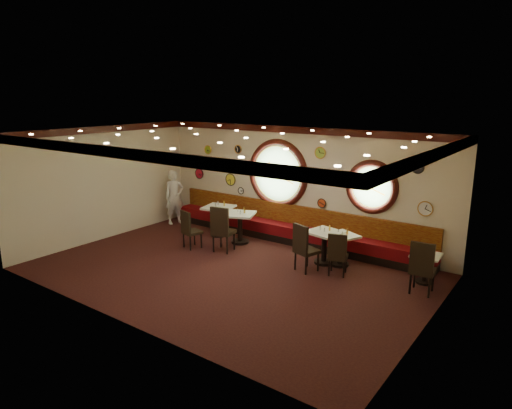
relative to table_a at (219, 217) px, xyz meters
name	(u,v)px	position (x,y,z in m)	size (l,w,h in m)	color
floor	(228,272)	(2.01, -2.03, -0.55)	(9.00, 6.00, 0.00)	black
ceiling	(226,134)	(2.01, -2.03, 2.65)	(9.00, 6.00, 0.02)	#B68C33
wall_back	(296,185)	(2.01, 0.97, 1.05)	(9.00, 0.02, 3.20)	beige
wall_front	(118,239)	(2.01, -5.03, 1.05)	(9.00, 0.02, 3.20)	beige
wall_left	(104,183)	(-2.49, -2.03, 1.05)	(0.02, 6.00, 3.20)	beige
wall_right	(432,243)	(6.51, -2.03, 1.05)	(0.02, 6.00, 3.20)	beige
molding_back	(296,130)	(2.01, 0.92, 2.56)	(9.00, 0.10, 0.18)	#330D09
molding_front	(114,152)	(2.01, -4.98, 2.56)	(9.00, 0.10, 0.18)	#330D09
molding_left	(101,129)	(-2.44, -2.03, 2.56)	(0.10, 6.00, 0.18)	#330D09
molding_right	(437,154)	(6.46, -2.03, 2.56)	(0.10, 6.00, 0.18)	#330D09
banquette_base	(290,239)	(2.01, 0.69, -0.45)	(8.00, 0.55, 0.20)	black
banquette_seat	(290,230)	(2.01, 0.69, -0.20)	(8.00, 0.55, 0.30)	#5A070D
banquette_back	(294,215)	(2.01, 0.91, 0.20)	(8.00, 0.10, 0.55)	#601107
porthole_left_glass	(278,174)	(1.41, 0.97, 1.30)	(1.66, 1.66, 0.02)	#7AA865
porthole_left_frame	(278,174)	(1.41, 0.95, 1.30)	(1.98, 1.98, 0.18)	#330D09
porthole_left_ring	(277,174)	(1.41, 0.92, 1.30)	(1.61, 1.61, 0.03)	#CA882F
porthole_right_glass	(372,187)	(4.21, 0.97, 1.25)	(1.10, 1.10, 0.02)	#7AA865
porthole_right_frame	(371,187)	(4.21, 0.95, 1.25)	(1.38, 1.38, 0.18)	#330D09
porthole_right_ring	(371,187)	(4.21, 0.92, 1.25)	(1.09, 1.09, 0.03)	#CA882F
wall_clock_0	(238,149)	(0.01, 0.93, 1.90)	(0.24, 0.24, 0.03)	black
wall_clock_1	(340,178)	(3.36, 0.93, 1.40)	(0.22, 0.22, 0.03)	#FFE254
wall_clock_2	(322,203)	(2.86, 0.93, 0.65)	(0.24, 0.24, 0.03)	#CF4118
wall_clock_3	(208,150)	(-1.19, 0.93, 1.80)	(0.26, 0.26, 0.03)	#83AF23
wall_clock_4	(241,191)	(0.11, 0.93, 0.65)	(0.20, 0.20, 0.03)	white
wall_clock_5	(320,153)	(2.76, 0.93, 2.00)	(0.30, 0.30, 0.03)	#93B93A
wall_clock_6	(231,179)	(-0.29, 0.93, 0.95)	(0.36, 0.36, 0.03)	yellow
wall_clock_7	(418,167)	(5.31, 0.93, 1.85)	(0.28, 0.28, 0.03)	black
wall_clock_8	(425,209)	(5.56, 0.93, 0.90)	(0.34, 0.34, 0.03)	white
wall_clock_9	(199,174)	(-1.59, 0.93, 1.00)	(0.32, 0.32, 0.03)	red
table_a	(219,217)	(0.00, 0.00, 0.00)	(0.96, 0.96, 0.88)	black
table_b	(240,224)	(0.93, -0.18, -0.01)	(1.02, 1.02, 0.86)	black
table_c	(324,243)	(3.56, -0.22, -0.04)	(0.88, 0.88, 0.82)	black
table_d	(340,246)	(3.94, -0.11, -0.06)	(0.94, 0.94, 0.78)	black
table_e	(425,265)	(5.91, 0.02, -0.14)	(0.64, 0.64, 0.66)	black
chair_a	(189,227)	(0.10, -1.34, 0.04)	(0.53, 0.53, 0.64)	black
chair_b	(222,226)	(1.01, -1.06, 0.15)	(0.61, 0.61, 0.76)	black
chair_c	(304,245)	(3.42, -0.97, 0.10)	(0.61, 0.61, 0.71)	black
chair_d	(338,252)	(4.17, -0.75, 0.03)	(0.53, 0.53, 0.63)	black
chair_e	(422,264)	(6.02, -0.63, 0.10)	(0.52, 0.52, 0.71)	black
condiment_a_salt	(218,203)	(-0.12, 0.12, 0.38)	(0.04, 0.04, 0.11)	silver
condiment_b_salt	(238,210)	(0.80, -0.11, 0.35)	(0.03, 0.03, 0.09)	silver
condiment_c_salt	(320,228)	(3.42, -0.18, 0.32)	(0.03, 0.03, 0.10)	silver
condiment_d_salt	(338,232)	(3.85, -0.08, 0.28)	(0.04, 0.04, 0.10)	#BCBCC1
condiment_a_pepper	(216,205)	(-0.02, -0.10, 0.38)	(0.04, 0.04, 0.11)	silver
condiment_b_pepper	(240,212)	(0.99, -0.25, 0.35)	(0.04, 0.04, 0.10)	silver
condiment_c_pepper	(325,230)	(3.58, -0.26, 0.31)	(0.03, 0.03, 0.09)	silver
condiment_d_pepper	(342,234)	(4.01, -0.18, 0.28)	(0.04, 0.04, 0.10)	#BCBCC1
condiment_a_bottle	(224,204)	(0.10, 0.14, 0.40)	(0.04, 0.04, 0.14)	gold
condiment_b_bottle	(244,210)	(1.02, -0.10, 0.39)	(0.05, 0.05, 0.17)	gold
condiment_c_bottle	(330,228)	(3.63, -0.10, 0.34)	(0.04, 0.04, 0.14)	gold
condiment_d_bottle	(347,231)	(4.06, -0.01, 0.30)	(0.05, 0.05, 0.15)	gold
condiment_e_salt	(425,250)	(5.86, 0.11, 0.16)	(0.04, 0.04, 0.11)	silver
condiment_e_pepper	(426,253)	(5.92, -0.05, 0.15)	(0.03, 0.03, 0.09)	silver
condiment_e_bottle	(432,251)	(6.01, 0.06, 0.19)	(0.05, 0.05, 0.17)	gold
waiter	(174,197)	(-1.99, 0.17, 0.31)	(0.63, 0.41, 1.72)	white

